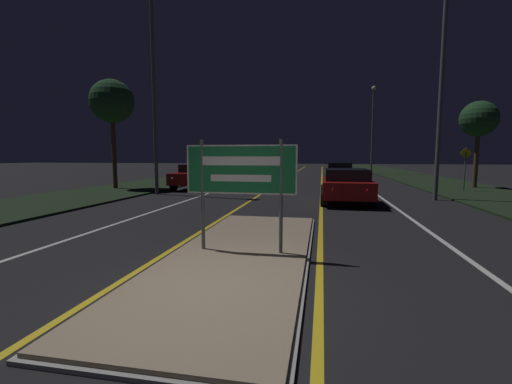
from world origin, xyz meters
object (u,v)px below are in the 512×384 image
car_approaching_1 (276,169)px  warning_sign (465,165)px  streetlight_right_far (373,122)px  car_receding_1 (339,172)px  car_approaching_0 (198,176)px  highway_sign (241,174)px  streetlight_right_near (445,18)px  streetlight_left_near (153,60)px  car_receding_0 (346,185)px

car_approaching_1 → warning_sign: bearing=-45.3°
streetlight_right_far → warning_sign: 17.88m
streetlight_right_far → warning_sign: (2.39, -17.28, -3.94)m
car_receding_1 → car_approaching_0: (-8.34, -5.50, -0.01)m
highway_sign → streetlight_right_near: streetlight_right_near is taller
streetlight_right_far → car_approaching_0: size_ratio=2.02×
streetlight_left_near → streetlight_right_near: size_ratio=0.92×
streetlight_right_far → warning_sign: bearing=-82.1°
car_receding_1 → streetlight_right_near: bearing=-66.8°
car_receding_0 → warning_sign: (6.38, 5.32, 0.71)m
car_receding_0 → car_receding_1: 10.12m
streetlight_right_near → car_approaching_0: streetlight_right_near is taller
highway_sign → streetlight_left_near: bearing=124.7°
streetlight_left_near → car_receding_1: bearing=43.1°
highway_sign → streetlight_right_far: 31.62m
car_approaching_0 → highway_sign: bearing=-66.0°
streetlight_right_far → car_approaching_1: 11.73m
streetlight_right_far → car_receding_0: size_ratio=2.15×
streetlight_right_far → car_receding_1: bearing=-107.0°
highway_sign → car_approaching_0: bearing=114.0°
streetlight_right_near → streetlight_right_far: bearing=89.7°
car_receding_1 → warning_sign: (6.19, -4.80, 0.68)m
streetlight_right_near → streetlight_right_far: size_ratio=1.23×
streetlight_right_far → streetlight_right_near: bearing=-90.3°
streetlight_right_far → car_approaching_1: (-9.17, -5.61, -4.71)m
highway_sign → car_receding_1: bearing=81.7°
streetlight_left_near → streetlight_right_far: streetlight_left_near is taller
highway_sign → streetlight_right_far: streetlight_right_far is taller
streetlight_right_far → highway_sign: bearing=-101.9°
car_receding_1 → warning_sign: size_ratio=1.79×
car_receding_1 → streetlight_left_near: bearing=-136.9°
car_receding_1 → car_approaching_0: bearing=-146.6°
streetlight_right_far → car_approaching_1: bearing=-148.6°
streetlight_left_near → warning_sign: size_ratio=4.43×
streetlight_right_far → car_receding_0: 23.41m
highway_sign → car_receding_1: (2.66, 18.25, -0.80)m
highway_sign → car_receding_1: size_ratio=0.52×
car_receding_1 → car_approaching_0: car_receding_1 is taller
car_receding_1 → car_approaching_1: 8.71m
highway_sign → streetlight_right_near: 13.02m
car_approaching_0 → streetlight_right_far: bearing=56.0°
streetlight_left_near → streetlight_right_near: bearing=0.5°
streetlight_right_far → car_approaching_0: bearing=-124.0°
car_receding_0 → car_approaching_0: 9.37m
car_receding_0 → warning_sign: 8.33m
streetlight_right_near → car_receding_0: (-3.86, -1.54, -6.82)m
streetlight_right_near → warning_sign: 7.61m
streetlight_right_near → car_approaching_0: 14.14m
car_approaching_1 → warning_sign: (11.55, -11.67, 0.77)m
streetlight_right_far → car_approaching_0: streetlight_right_far is taller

